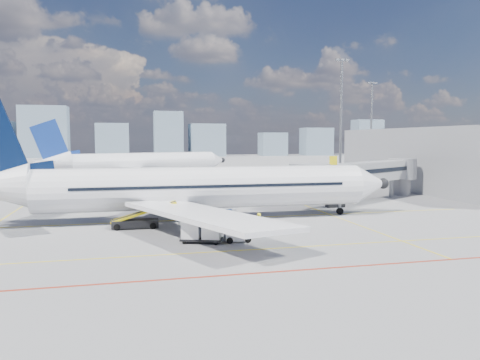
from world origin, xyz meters
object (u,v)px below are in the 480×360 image
at_px(second_aircraft, 138,163).
at_px(ramp_worker, 260,224).
at_px(main_aircraft, 187,189).
at_px(baggage_tug, 236,234).
at_px(belt_loader, 137,221).
at_px(cargo_dolly, 201,231).

bearing_deg(second_aircraft, ramp_worker, -103.81).
bearing_deg(main_aircraft, baggage_tug, -76.13).
relative_size(main_aircraft, ramp_worker, 23.81).
bearing_deg(ramp_worker, belt_loader, 103.97).
relative_size(main_aircraft, cargo_dolly, 12.49).
relative_size(main_aircraft, baggage_tug, 21.56).
relative_size(second_aircraft, belt_loader, 6.82).
relative_size(baggage_tug, ramp_worker, 1.10).
bearing_deg(cargo_dolly, main_aircraft, 108.62).
distance_m(second_aircraft, belt_loader, 57.64).
height_order(main_aircraft, second_aircraft, main_aircraft).
bearing_deg(cargo_dolly, second_aircraft, 112.36).
bearing_deg(second_aircraft, cargo_dolly, -108.80).
relative_size(main_aircraft, belt_loader, 7.32).
xyz_separation_m(second_aircraft, cargo_dolly, (3.17, -65.00, -2.24)).
bearing_deg(main_aircraft, second_aircraft, 94.21).
bearing_deg(second_aircraft, baggage_tug, -106.45).
height_order(main_aircraft, cargo_dolly, main_aircraft).
bearing_deg(baggage_tug, main_aircraft, 102.86).
distance_m(second_aircraft, cargo_dolly, 65.11).
height_order(cargo_dolly, ramp_worker, ramp_worker).
xyz_separation_m(main_aircraft, ramp_worker, (5.25, -8.36, -2.28)).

